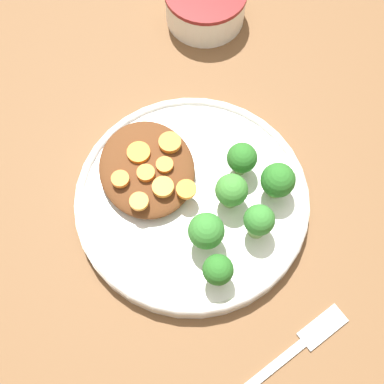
% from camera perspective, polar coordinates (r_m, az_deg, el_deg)
% --- Properties ---
extents(ground_plane, '(4.00, 4.00, 0.00)m').
position_cam_1_polar(ground_plane, '(0.66, 0.00, -1.28)').
color(ground_plane, brown).
extents(plate, '(0.28, 0.28, 0.03)m').
position_cam_1_polar(plate, '(0.64, 0.00, -0.80)').
color(plate, silver).
rests_on(plate, ground_plane).
extents(dip_bowl, '(0.12, 0.12, 0.05)m').
position_cam_1_polar(dip_bowl, '(0.80, 1.45, 19.56)').
color(dip_bowl, white).
rests_on(dip_bowl, ground_plane).
extents(stew_mound, '(0.13, 0.11, 0.02)m').
position_cam_1_polar(stew_mound, '(0.64, -4.85, 2.52)').
color(stew_mound, '#5B3319').
rests_on(stew_mound, plate).
extents(broccoli_floret_0, '(0.04, 0.04, 0.05)m').
position_cam_1_polar(broccoli_floret_0, '(0.61, 4.23, 0.11)').
color(broccoli_floret_0, '#759E51').
rests_on(broccoli_floret_0, plate).
extents(broccoli_floret_1, '(0.04, 0.04, 0.05)m').
position_cam_1_polar(broccoli_floret_1, '(0.60, 7.14, -3.11)').
color(broccoli_floret_1, '#759E51').
rests_on(broccoli_floret_1, plate).
extents(broccoli_floret_2, '(0.04, 0.04, 0.06)m').
position_cam_1_polar(broccoli_floret_2, '(0.59, 1.56, -4.20)').
color(broccoli_floret_2, '#7FA85B').
rests_on(broccoli_floret_2, plate).
extents(broccoli_floret_3, '(0.03, 0.03, 0.05)m').
position_cam_1_polar(broccoli_floret_3, '(0.58, 2.71, -8.39)').
color(broccoli_floret_3, '#759E51').
rests_on(broccoli_floret_3, plate).
extents(broccoli_floret_4, '(0.04, 0.04, 0.05)m').
position_cam_1_polar(broccoli_floret_4, '(0.62, 9.14, 1.18)').
color(broccoli_floret_4, '#759E51').
rests_on(broccoli_floret_4, plate).
extents(broccoli_floret_5, '(0.04, 0.04, 0.05)m').
position_cam_1_polar(broccoli_floret_5, '(0.63, 5.34, 3.57)').
color(broccoli_floret_5, '#759E51').
rests_on(broccoli_floret_5, plate).
extents(carrot_slice_0, '(0.02, 0.02, 0.01)m').
position_cam_1_polar(carrot_slice_0, '(0.62, -7.66, 1.38)').
color(carrot_slice_0, orange).
rests_on(carrot_slice_0, stew_mound).
extents(carrot_slice_1, '(0.02, 0.02, 0.01)m').
position_cam_1_polar(carrot_slice_1, '(0.63, -2.94, 2.92)').
color(carrot_slice_1, orange).
rests_on(carrot_slice_1, stew_mound).
extents(carrot_slice_2, '(0.03, 0.03, 0.01)m').
position_cam_1_polar(carrot_slice_2, '(0.64, -5.72, 4.22)').
color(carrot_slice_2, orange).
rests_on(carrot_slice_2, stew_mound).
extents(carrot_slice_3, '(0.03, 0.03, 0.01)m').
position_cam_1_polar(carrot_slice_3, '(0.61, -3.12, 0.53)').
color(carrot_slice_3, orange).
rests_on(carrot_slice_3, stew_mound).
extents(carrot_slice_4, '(0.02, 0.02, 0.01)m').
position_cam_1_polar(carrot_slice_4, '(0.61, -0.62, 0.28)').
color(carrot_slice_4, orange).
rests_on(carrot_slice_4, stew_mound).
extents(carrot_slice_5, '(0.03, 0.03, 0.01)m').
position_cam_1_polar(carrot_slice_5, '(0.64, -2.38, 5.30)').
color(carrot_slice_5, orange).
rests_on(carrot_slice_5, stew_mound).
extents(carrot_slice_6, '(0.02, 0.02, 0.01)m').
position_cam_1_polar(carrot_slice_6, '(0.61, -5.70, -0.89)').
color(carrot_slice_6, orange).
rests_on(carrot_slice_6, stew_mound).
extents(carrot_slice_7, '(0.02, 0.02, 0.01)m').
position_cam_1_polar(carrot_slice_7, '(0.62, -4.94, 2.03)').
color(carrot_slice_7, orange).
rests_on(carrot_slice_7, stew_mound).
extents(fork, '(0.08, 0.18, 0.01)m').
position_cam_1_polar(fork, '(0.62, 10.51, -16.50)').
color(fork, '#B8B8B8').
rests_on(fork, ground_plane).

